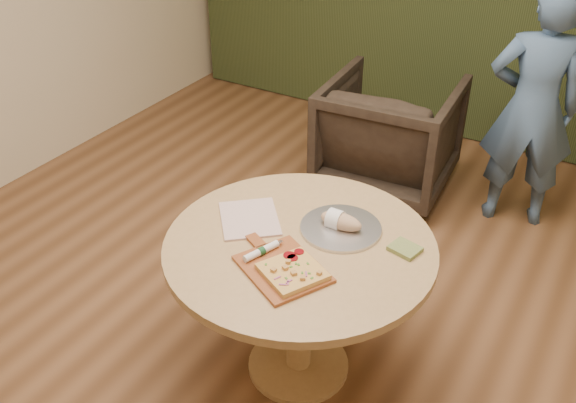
# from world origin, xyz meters

# --- Properties ---
(room_shell) EXTENTS (5.04, 6.04, 2.84)m
(room_shell) POSITION_xyz_m (0.00, 0.00, 1.40)
(room_shell) COLOR brown
(room_shell) RESTS_ON ground
(pedestal_table) EXTENTS (1.17, 1.17, 0.75)m
(pedestal_table) POSITION_xyz_m (0.14, 0.06, 0.61)
(pedestal_table) COLOR tan
(pedestal_table) RESTS_ON ground
(pizza_paddle) EXTENTS (0.47, 0.41, 0.01)m
(pizza_paddle) POSITION_xyz_m (0.16, -0.14, 0.76)
(pizza_paddle) COLOR #954C26
(pizza_paddle) RESTS_ON pedestal_table
(flatbread_pizza) EXTENTS (0.30, 0.30, 0.04)m
(flatbread_pizza) POSITION_xyz_m (0.22, -0.15, 0.78)
(flatbread_pizza) COLOR #E2B258
(flatbread_pizza) RESTS_ON pizza_paddle
(cutlery_roll) EXTENTS (0.09, 0.19, 0.03)m
(cutlery_roll) POSITION_xyz_m (0.05, -0.11, 0.78)
(cutlery_roll) COLOR white
(cutlery_roll) RESTS_ON pizza_paddle
(newspaper) EXTENTS (0.39, 0.39, 0.01)m
(newspaper) POSITION_xyz_m (-0.14, 0.09, 0.76)
(newspaper) COLOR white
(newspaper) RESTS_ON pedestal_table
(serving_tray) EXTENTS (0.36, 0.36, 0.02)m
(serving_tray) POSITION_xyz_m (0.24, 0.23, 0.76)
(serving_tray) COLOR silver
(serving_tray) RESTS_ON pedestal_table
(bread_roll) EXTENTS (0.19, 0.09, 0.09)m
(bread_roll) POSITION_xyz_m (0.24, 0.23, 0.79)
(bread_roll) COLOR tan
(bread_roll) RESTS_ON serving_tray
(green_packet) EXTENTS (0.14, 0.12, 0.02)m
(green_packet) POSITION_xyz_m (0.54, 0.23, 0.76)
(green_packet) COLOR #56662E
(green_packet) RESTS_ON pedestal_table
(armchair) EXTENTS (0.89, 0.84, 0.86)m
(armchair) POSITION_xyz_m (-0.18, 1.85, 0.43)
(armchair) COLOR black
(armchair) RESTS_ON ground
(person_standing) EXTENTS (0.65, 0.53, 1.54)m
(person_standing) POSITION_xyz_m (0.68, 1.90, 0.77)
(person_standing) COLOR #436287
(person_standing) RESTS_ON ground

